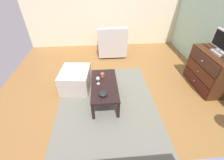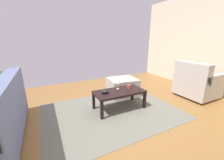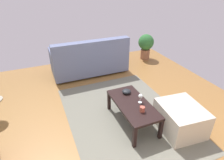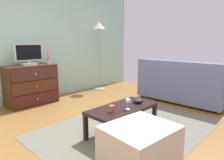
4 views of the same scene
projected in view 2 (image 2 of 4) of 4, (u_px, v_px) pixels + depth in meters
ground_plane at (126, 115)px, 2.73m from camera, size 5.98×5.12×0.05m
wall_plain_left at (219, 42)px, 3.53m from camera, size 0.12×5.12×2.66m
area_rug at (112, 111)px, 2.81m from camera, size 2.60×1.90×0.01m
coffee_table at (119, 93)px, 2.83m from camera, size 1.02×0.50×0.39m
wine_glass at (118, 84)px, 2.89m from camera, size 0.07×0.07×0.16m
mug at (129, 87)px, 2.93m from camera, size 0.11×0.08×0.08m
bowl_decorative at (105, 91)px, 2.71m from camera, size 0.15×0.15×0.07m
armchair at (196, 83)px, 3.42m from camera, size 0.80×0.82×0.89m
ottoman at (122, 87)px, 3.58m from camera, size 0.75×0.67×0.44m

